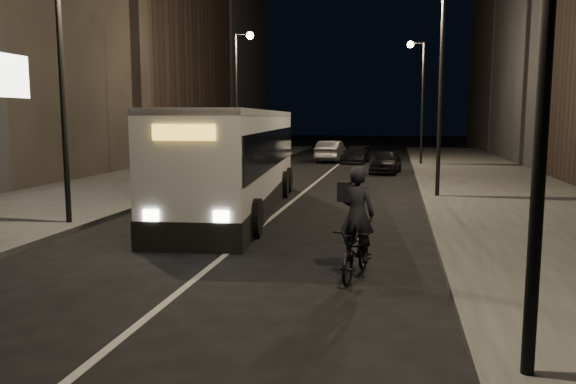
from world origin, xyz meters
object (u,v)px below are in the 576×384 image
at_px(streetlight_right_far, 419,86).
at_px(cyclist_on_bicycle, 357,241).
at_px(streetlight_left_near, 68,44).
at_px(car_mid, 331,151).
at_px(streetlight_right_mid, 435,63).
at_px(car_near, 386,161).
at_px(car_far, 356,154).
at_px(streetlight_left_far, 240,82).
at_px(city_bus, 236,156).

distance_m(streetlight_right_far, cyclist_on_bicycle, 28.21).
relative_size(streetlight_left_near, car_mid, 1.72).
height_order(streetlight_right_mid, cyclist_on_bicycle, streetlight_right_mid).
bearing_deg(car_near, car_far, 113.96).
distance_m(streetlight_right_mid, car_near, 11.78).
xyz_separation_m(streetlight_right_mid, streetlight_left_near, (-10.66, -8.00, 0.00)).
distance_m(streetlight_left_near, car_mid, 27.24).
xyz_separation_m(streetlight_right_far, car_near, (-1.97, -5.37, -4.69)).
bearing_deg(cyclist_on_bicycle, car_mid, 107.20).
height_order(streetlight_right_mid, streetlight_left_far, same).
height_order(city_bus, car_mid, city_bus).
bearing_deg(city_bus, streetlight_left_near, -137.89).
relative_size(streetlight_right_far, streetlight_left_near, 1.00).
bearing_deg(cyclist_on_bicycle, streetlight_right_mid, 89.43).
xyz_separation_m(streetlight_left_near, car_far, (6.41, 25.70, -4.75)).
height_order(city_bus, cyclist_on_bicycle, city_bus).
bearing_deg(car_mid, city_bus, 91.23).
height_order(streetlight_right_mid, car_mid, streetlight_right_mid).
height_order(city_bus, car_far, city_bus).
height_order(streetlight_left_far, car_mid, streetlight_left_far).
bearing_deg(streetlight_right_mid, streetlight_left_near, -143.12).
bearing_deg(city_bus, car_mid, 82.47).
bearing_deg(streetlight_left_far, car_far, 50.21).
relative_size(city_bus, car_mid, 2.79).
distance_m(streetlight_right_mid, streetlight_right_far, 16.00).
distance_m(streetlight_left_near, cyclist_on_bicycle, 10.40).
bearing_deg(streetlight_right_far, car_near, -110.13).
relative_size(streetlight_right_mid, city_bus, 0.62).
xyz_separation_m(streetlight_left_near, cyclist_on_bicycle, (8.55, -3.76, -4.59)).
xyz_separation_m(streetlight_right_far, city_bus, (-6.93, -19.91, -3.46)).
bearing_deg(car_near, streetlight_left_near, -108.94).
height_order(streetlight_right_far, car_far, streetlight_right_far).
height_order(car_mid, car_far, car_mid).
distance_m(streetlight_right_far, streetlight_left_near, 26.26).
bearing_deg(car_far, streetlight_left_far, -124.33).
bearing_deg(car_mid, car_near, 121.27).
bearing_deg(streetlight_right_far, car_mid, 158.10).
bearing_deg(streetlight_left_far, streetlight_right_mid, -43.16).
bearing_deg(city_bus, car_far, 77.44).
bearing_deg(city_bus, streetlight_right_far, 65.32).
bearing_deg(car_far, city_bus, -91.61).
bearing_deg(streetlight_right_mid, city_bus, -150.55).
relative_size(car_near, car_mid, 0.84).
height_order(car_near, car_mid, car_mid).
height_order(cyclist_on_bicycle, car_far, cyclist_on_bicycle).
distance_m(streetlight_left_far, car_far, 11.09).
bearing_deg(streetlight_left_near, streetlight_right_far, 66.04).
bearing_deg(cyclist_on_bicycle, car_near, 99.25).
xyz_separation_m(cyclist_on_bicycle, car_far, (-2.13, 29.46, -0.17)).
bearing_deg(streetlight_left_near, car_near, 64.98).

